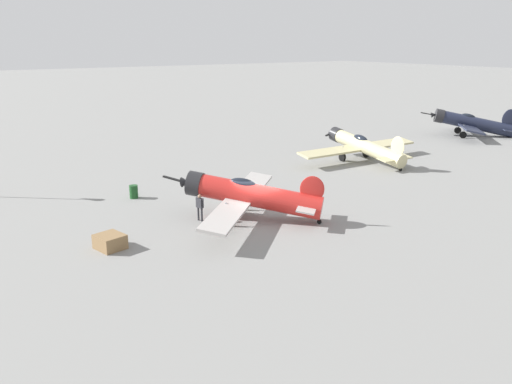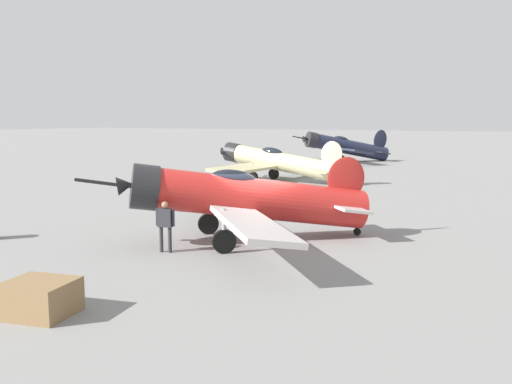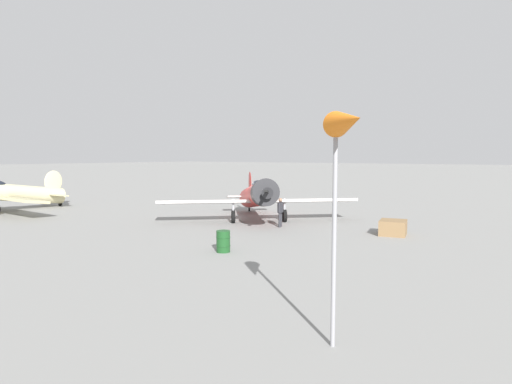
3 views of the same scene
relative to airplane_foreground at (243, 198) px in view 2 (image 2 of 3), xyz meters
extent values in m
plane|color=gray|center=(-0.36, -0.34, -1.59)|extent=(400.00, 400.00, 0.00)
cylinder|color=red|center=(-0.36, -0.34, -0.03)|extent=(7.18, 6.80, 2.55)
cylinder|color=#232326|center=(2.54, 2.35, 0.50)|extent=(1.88, 1.90, 1.68)
cone|color=#232326|center=(3.02, 2.79, 0.59)|extent=(0.91, 0.91, 0.72)
cube|color=black|center=(3.13, 2.90, 0.59)|extent=(2.73, 1.73, 0.51)
ellipsoid|color=black|center=(0.25, 0.23, 0.70)|extent=(1.82, 1.76, 0.90)
cube|color=#BCB7B2|center=(0.37, 0.34, -0.29)|extent=(9.79, 10.39, 0.39)
ellipsoid|color=red|center=(-2.93, -2.71, 0.61)|extent=(1.33, 1.25, 1.83)
cube|color=#BCB7B2|center=(-2.78, -2.57, -0.39)|extent=(3.12, 3.24, 0.25)
cylinder|color=#999BA0|center=(-0.37, 1.87, -0.64)|extent=(0.14, 0.14, 1.11)
cylinder|color=black|center=(-0.37, 1.87, -1.19)|extent=(0.72, 0.69, 0.80)
cylinder|color=#999BA0|center=(1.84, -0.51, -0.64)|extent=(0.14, 0.14, 1.11)
cylinder|color=black|center=(1.84, -0.51, -1.19)|extent=(0.72, 0.69, 0.80)
cylinder|color=black|center=(-3.29, -3.05, -1.45)|extent=(0.27, 0.26, 0.28)
cylinder|color=beige|center=(7.22, -18.02, -0.16)|extent=(8.79, 1.47, 2.43)
cylinder|color=#232326|center=(11.35, -18.11, 0.40)|extent=(1.11, 1.40, 1.49)
cone|color=#232326|center=(12.00, -18.12, 0.49)|extent=(0.64, 0.59, 0.64)
cube|color=black|center=(12.15, -18.13, 0.49)|extent=(1.44, 2.68, 0.30)
ellipsoid|color=black|center=(8.08, -18.04, 0.50)|extent=(1.79, 0.80, 0.90)
cube|color=#C6BC89|center=(8.26, -18.04, -0.37)|extent=(1.98, 13.47, 0.40)
ellipsoid|color=beige|center=(3.58, -17.94, 0.49)|extent=(1.73, 0.16, 1.97)
cube|color=#C6BC89|center=(3.78, -17.94, -0.56)|extent=(1.18, 3.42, 0.25)
cylinder|color=#999BA0|center=(8.81, -16.51, -0.68)|extent=(0.14, 0.14, 1.01)
cylinder|color=black|center=(8.81, -16.51, -1.19)|extent=(0.80, 0.22, 0.80)
cylinder|color=#999BA0|center=(8.74, -19.59, -0.68)|extent=(0.14, 0.14, 1.01)
cylinder|color=black|center=(8.74, -19.59, -1.19)|extent=(0.80, 0.22, 0.80)
cylinder|color=black|center=(3.06, -17.92, -1.45)|extent=(0.28, 0.11, 0.28)
cylinder|color=#1E2338|center=(9.76, -38.71, -0.07)|extent=(7.24, 7.30, 3.09)
cylinder|color=#232326|center=(12.67, -35.77, 0.73)|extent=(1.96, 1.96, 1.73)
cone|color=#232326|center=(13.13, -35.30, 0.85)|extent=(0.94, 0.94, 0.75)
cube|color=black|center=(13.23, -35.20, 0.85)|extent=(1.61, 2.48, 0.63)
ellipsoid|color=black|center=(10.37, -38.09, 0.72)|extent=(1.80, 1.81, 0.99)
cube|color=#282D42|center=(10.49, -37.97, -0.27)|extent=(9.32, 9.24, 0.56)
ellipsoid|color=#1E2338|center=(7.20, -41.31, 0.61)|extent=(1.41, 1.43, 2.42)
cube|color=#282D42|center=(7.34, -41.17, -0.66)|extent=(3.19, 3.17, 0.31)
cylinder|color=#999BA0|center=(9.70, -36.45, -0.61)|extent=(0.14, 0.14, 1.16)
cylinder|color=black|center=(9.70, -36.45, -1.19)|extent=(0.70, 0.71, 0.80)
cylinder|color=#999BA0|center=(12.02, -38.75, -0.61)|extent=(0.14, 0.14, 1.16)
cylinder|color=black|center=(12.02, -38.75, -1.19)|extent=(0.70, 0.71, 0.80)
cylinder|color=black|center=(6.83, -41.68, -1.45)|extent=(0.27, 0.27, 0.28)
cylinder|color=#2D2D33|center=(1.57, 2.73, -1.16)|extent=(0.13, 0.13, 0.86)
cylinder|color=#2D2D33|center=(1.27, 2.65, -1.16)|extent=(0.13, 0.13, 0.86)
cube|color=#2D2D33|center=(1.42, 2.69, -0.42)|extent=(0.51, 0.35, 0.61)
sphere|color=#946E56|center=(1.42, 2.69, 0.01)|extent=(0.23, 0.23, 0.23)
cylinder|color=#2D2D33|center=(1.69, 2.76, -0.40)|extent=(0.09, 0.09, 0.57)
cylinder|color=#2D2D33|center=(1.14, 2.61, -0.40)|extent=(0.09, 0.09, 0.57)
cube|color=olive|center=(0.14, 8.93, -1.19)|extent=(1.73, 1.62, 0.79)
camera|label=1|loc=(-26.22, 17.54, 9.25)|focal=36.89mm
camera|label=2|loc=(-10.12, 17.39, 2.84)|focal=39.60mm
camera|label=3|loc=(22.86, 16.16, 2.62)|focal=30.44mm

